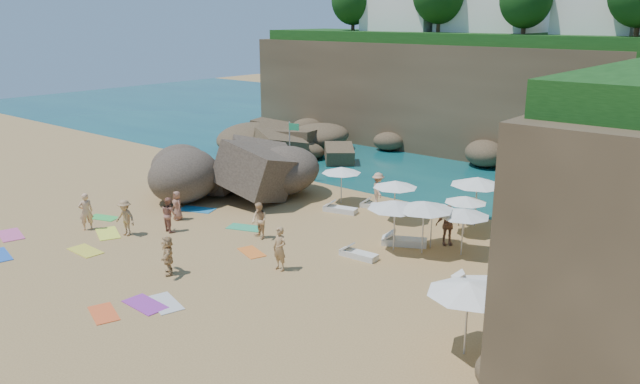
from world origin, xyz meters
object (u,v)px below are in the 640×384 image
Objects in this scene: person_stand_2 at (378,189)px; parasol_2 at (556,193)px; parasol_1 at (478,181)px; rock_outcrop at (228,195)px; person_stand_6 at (86,211)px; lounger_0 at (340,210)px; person_stand_1 at (169,214)px; person_stand_5 at (282,156)px; person_stand_4 at (568,243)px; person_stand_3 at (447,225)px; flag_pole at (291,143)px; parasol_0 at (395,184)px.

parasol_2 is at bearing -124.46° from person_stand_2.
rock_outcrop is at bearing -163.47° from parasol_1.
lounger_0 is at bearing 160.87° from person_stand_6.
person_stand_2 is at bearing -169.84° from parasol_2.
person_stand_5 is at bearing -60.41° from person_stand_1.
person_stand_1 is 0.88× the size of person_stand_4.
person_stand_3 is 16.72m from person_stand_5.
flag_pole reaches higher than rock_outcrop.
person_stand_1 is 18.00m from person_stand_4.
parasol_1 is 1.41× the size of person_stand_3.
parasol_0 is at bearing 11.86° from rock_outcrop.
parasol_1 reaches higher than rock_outcrop.
person_stand_4 is at bearing -1.38° from parasol_0.
person_stand_5 is (-15.67, 5.83, -0.08)m from person_stand_3.
person_stand_5 is 15.23m from person_stand_6.
parasol_0 is 12.86m from person_stand_5.
parasol_2 is at bearing 22.91° from parasol_1.
person_stand_3 is at bearing -161.64° from person_stand_2.
person_stand_1 is (-7.46, -8.21, -1.09)m from parasol_0.
person_stand_4 reaches higher than person_stand_1.
rock_outcrop is 4.07× the size of person_stand_6.
person_stand_1 is 4.08m from person_stand_6.
parasol_2 is at bearing 7.42° from lounger_0.
rock_outcrop is 3.86× the size of person_stand_4.
parasol_1 is at bearing -176.57° from person_stand_4.
person_stand_1 is 0.98× the size of person_stand_5.
flag_pole is 1.96× the size of person_stand_4.
parasol_2 reaches higher than person_stand_6.
parasol_2 is 10.73m from lounger_0.
parasol_0 is 0.85× the size of parasol_1.
parasol_2 is 1.29× the size of lounger_0.
person_stand_5 is at bearing 29.26° from person_stand_2.
person_stand_4 is 1.05× the size of person_stand_6.
person_stand_6 is at bearing 166.44° from person_stand_3.
parasol_0 is 1.19× the size of person_stand_3.
parasol_2 is 4.12m from person_stand_4.
person_stand_3 is at bearing -16.19° from flag_pole.
person_stand_5 is at bearing 159.27° from parasol_0.
person_stand_6 is at bearing 46.61° from person_stand_1.
rock_outcrop is 1.97× the size of flag_pole.
parasol_0 is at bearing -172.56° from person_stand_2.
rock_outcrop is 8.81m from person_stand_2.
parasol_1 is at bearing 16.53° from rock_outcrop.
person_stand_4 is (4.98, 1.08, 0.03)m from person_stand_3.
lounger_0 is 6.77m from person_stand_3.
person_stand_5 is at bearing 142.70° from flag_pole.
parasol_2 is (16.89, 5.43, 2.02)m from rock_outcrop.
parasol_1 is 1.56× the size of person_stand_1.
parasol_0 reaches higher than person_stand_6.
person_stand_1 is at bearing -80.31° from flag_pole.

